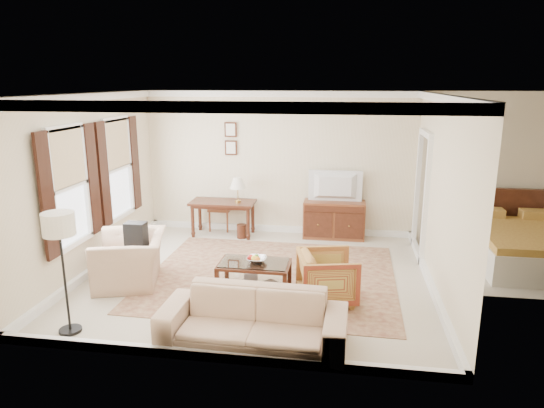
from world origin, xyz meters
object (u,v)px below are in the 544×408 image
(coffee_table, at_px, (254,269))
(writing_desk, at_px, (223,207))
(striped_armchair, at_px, (327,275))
(club_armchair, at_px, (130,251))
(sideboard, at_px, (334,220))
(sofa, at_px, (253,311))
(tv, at_px, (335,177))

(coffee_table, bearing_deg, writing_desk, 113.76)
(striped_armchair, xyz_separation_m, club_armchair, (-3.07, 0.22, 0.11))
(writing_desk, distance_m, sideboard, 2.27)
(coffee_table, distance_m, sofa, 1.56)
(club_armchair, bearing_deg, striped_armchair, 70.19)
(sideboard, height_order, coffee_table, sideboard)
(tv, distance_m, striped_armchair, 3.06)
(striped_armchair, bearing_deg, sideboard, -13.13)
(sideboard, distance_m, club_armchair, 4.12)
(tv, xyz_separation_m, coffee_table, (-1.11, -2.73, -0.91))
(writing_desk, height_order, striped_armchair, striped_armchair)
(tv, bearing_deg, coffee_table, 67.81)
(sideboard, relative_size, sofa, 0.55)
(club_armchair, bearing_deg, tv, 115.80)
(writing_desk, bearing_deg, club_armchair, -107.79)
(sideboard, bearing_deg, striped_armchair, -90.19)
(sideboard, relative_size, club_armchair, 1.04)
(sideboard, relative_size, striped_armchair, 1.51)
(sideboard, relative_size, tv, 1.21)
(coffee_table, xyz_separation_m, striped_armchair, (1.10, -0.22, 0.06))
(writing_desk, bearing_deg, tv, 3.57)
(sofa, bearing_deg, club_armchair, 147.26)
(sideboard, distance_m, coffee_table, 2.96)
(tv, bearing_deg, club_armchair, 41.47)
(sideboard, distance_m, sofa, 4.36)
(club_armchair, bearing_deg, sofa, 39.89)
(sofa, bearing_deg, writing_desk, 110.62)
(coffee_table, bearing_deg, sideboard, 67.95)
(writing_desk, bearing_deg, sideboard, 4.08)
(tv, height_order, club_armchair, tv)
(coffee_table, height_order, club_armchair, club_armchair)
(club_armchair, relative_size, sofa, 0.53)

